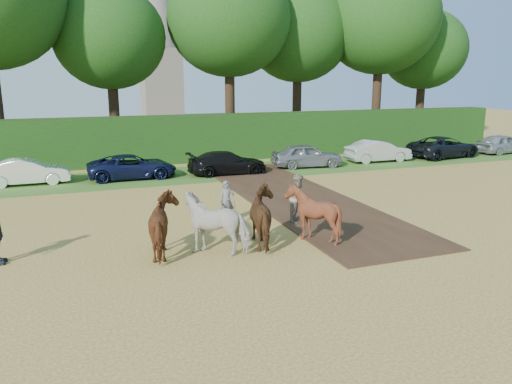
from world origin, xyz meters
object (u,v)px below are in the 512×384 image
(spectator_near, at_px, (298,198))
(church, at_px, (158,10))
(plough_team, at_px, (242,219))
(parked_cars, at_px, (292,157))

(spectator_near, distance_m, church, 53.31)
(spectator_near, relative_size, plough_team, 0.29)
(spectator_near, bearing_deg, plough_team, 163.16)
(parked_cars, height_order, church, church)
(spectator_near, xyz_separation_m, parked_cars, (4.52, 10.52, -0.23))
(parked_cars, bearing_deg, plough_team, -120.80)
(plough_team, bearing_deg, parked_cars, 59.20)
(plough_team, distance_m, church, 55.51)
(parked_cars, bearing_deg, church, 90.68)
(church, bearing_deg, plough_team, -97.40)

